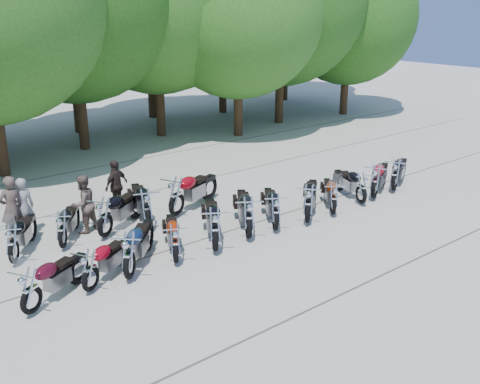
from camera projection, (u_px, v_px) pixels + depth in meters
ground at (275, 244)px, 15.26m from camera, size 90.00×90.00×0.00m
tree_6 at (238, 12)px, 25.84m from camera, size 8.00×8.00×9.82m
tree_8 at (349, 16)px, 31.21m from camera, size 7.53×7.53×9.25m
tree_12 at (69, 13)px, 26.54m from camera, size 7.88×7.88×9.67m
tree_13 at (147, 6)px, 30.12m from camera, size 8.31×8.31×10.20m
tree_14 at (222, 10)px, 31.58m from camera, size 8.02×8.02×9.84m
motorcycle_0 at (30, 290)px, 11.59m from camera, size 2.19×1.60×1.21m
motorcycle_1 at (90, 269)px, 12.50m from camera, size 2.13×1.61×1.18m
motorcycle_2 at (129, 254)px, 13.03m from camera, size 2.22×2.24×1.36m
motorcycle_3 at (175, 242)px, 13.87m from camera, size 1.60×2.19×1.21m
motorcycle_4 at (215, 228)px, 14.48m from camera, size 2.00×2.51×1.41m
motorcycle_5 at (248, 216)px, 15.28m from camera, size 2.01×2.49×1.41m
motorcycle_6 at (275, 211)px, 15.85m from camera, size 1.86×2.24×1.27m
motorcycle_7 at (308, 203)px, 16.36m from camera, size 2.34×2.12×1.37m
motorcycle_8 at (334, 198)px, 17.04m from camera, size 1.87×2.03×1.20m
motorcycle_9 at (362, 187)px, 17.97m from camera, size 1.44×2.26×1.23m
motorcycle_10 at (375, 181)px, 18.41m from camera, size 2.48×1.78×1.36m
motorcycle_11 at (395, 174)px, 19.18m from camera, size 2.40×1.66×1.31m
motorcycle_12 at (12, 243)px, 13.84m from camera, size 1.77×2.15×1.22m
motorcycle_13 at (62, 229)px, 14.72m from camera, size 1.75×2.08×1.19m
motorcycle_14 at (105, 216)px, 15.36m from camera, size 2.43×1.89×1.36m
motorcycle_15 at (146, 208)px, 15.93m from camera, size 1.57×2.60×1.41m
motorcycle_16 at (176, 195)px, 16.88m from camera, size 2.67×1.67×1.45m
rider_0 at (12, 208)px, 15.29m from camera, size 0.69×0.48×1.82m
rider_1 at (83, 204)px, 15.79m from camera, size 0.96×0.84×1.69m
rider_2 at (116, 186)px, 17.44m from camera, size 1.05×0.73×1.65m
rider_3 at (23, 207)px, 15.59m from camera, size 0.67×0.49×1.68m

